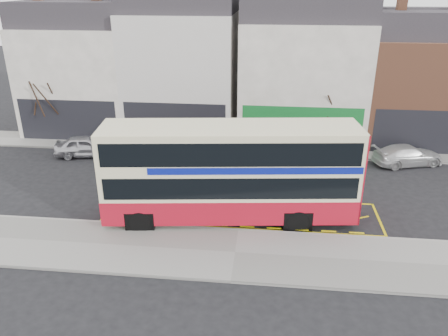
# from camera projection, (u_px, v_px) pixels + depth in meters

# --- Properties ---
(ground) EXTENTS (120.00, 120.00, 0.00)m
(ground) POSITION_uv_depth(u_px,v_px,m) (239.00, 228.00, 21.36)
(ground) COLOR black
(ground) RESTS_ON ground
(pavement) EXTENTS (40.00, 4.00, 0.15)m
(pavement) POSITION_uv_depth(u_px,v_px,m) (235.00, 253.00, 19.23)
(pavement) COLOR gray
(pavement) RESTS_ON ground
(kerb) EXTENTS (40.00, 0.15, 0.15)m
(kerb) POSITION_uv_depth(u_px,v_px,m) (238.00, 231.00, 20.99)
(kerb) COLOR gray
(kerb) RESTS_ON ground
(far_pavement) EXTENTS (50.00, 3.00, 0.15)m
(far_pavement) POSITION_uv_depth(u_px,v_px,m) (251.00, 148.00, 31.38)
(far_pavement) COLOR gray
(far_pavement) RESTS_ON ground
(road_markings) EXTENTS (14.00, 3.40, 0.01)m
(road_markings) POSITION_uv_depth(u_px,v_px,m) (241.00, 212.00, 22.82)
(road_markings) COLOR #D9C50B
(road_markings) RESTS_ON ground
(terrace_far_left) EXTENTS (8.00, 8.01, 10.80)m
(terrace_far_left) POSITION_uv_depth(u_px,v_px,m) (84.00, 67.00, 34.48)
(terrace_far_left) COLOR white
(terrace_far_left) RESTS_ON ground
(terrace_left) EXTENTS (8.00, 8.01, 11.80)m
(terrace_left) POSITION_uv_depth(u_px,v_px,m) (183.00, 63.00, 33.49)
(terrace_left) COLOR silver
(terrace_left) RESTS_ON ground
(terrace_green_shop) EXTENTS (9.00, 8.01, 11.30)m
(terrace_green_shop) POSITION_uv_depth(u_px,v_px,m) (302.00, 69.00, 32.69)
(terrace_green_shop) COLOR white
(terrace_green_shop) RESTS_ON ground
(terrace_right) EXTENTS (9.00, 8.01, 10.30)m
(terrace_right) POSITION_uv_depth(u_px,v_px,m) (425.00, 78.00, 32.00)
(terrace_right) COLOR #94563B
(terrace_right) RESTS_ON ground
(double_decker_bus) EXTENTS (12.52, 4.24, 4.90)m
(double_decker_bus) POSITION_uv_depth(u_px,v_px,m) (231.00, 172.00, 21.21)
(double_decker_bus) COLOR beige
(double_decker_bus) RESTS_ON ground
(bus_stop_post) EXTENTS (0.81, 0.15, 3.27)m
(bus_stop_post) POSITION_uv_depth(u_px,v_px,m) (118.00, 187.00, 20.74)
(bus_stop_post) COLOR black
(bus_stop_post) RESTS_ON pavement
(car_silver) EXTENTS (4.42, 2.44, 1.42)m
(car_silver) POSITION_uv_depth(u_px,v_px,m) (86.00, 146.00, 29.88)
(car_silver) COLOR silver
(car_silver) RESTS_ON ground
(car_grey) EXTENTS (4.03, 1.89, 1.28)m
(car_grey) POSITION_uv_depth(u_px,v_px,m) (230.00, 152.00, 29.07)
(car_grey) COLOR #44464D
(car_grey) RESTS_ON ground
(car_white) EXTENTS (4.88, 3.10, 1.32)m
(car_white) POSITION_uv_depth(u_px,v_px,m) (408.00, 155.00, 28.47)
(car_white) COLOR silver
(car_white) RESTS_ON ground
(street_tree_left) EXTENTS (2.68, 2.68, 5.78)m
(street_tree_left) POSITION_uv_depth(u_px,v_px,m) (44.00, 89.00, 31.54)
(street_tree_left) COLOR black
(street_tree_left) RESTS_ON ground
(street_tree_right) EXTENTS (2.43, 2.43, 5.24)m
(street_tree_right) POSITION_uv_depth(u_px,v_px,m) (329.00, 100.00, 30.11)
(street_tree_right) COLOR black
(street_tree_right) RESTS_ON ground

